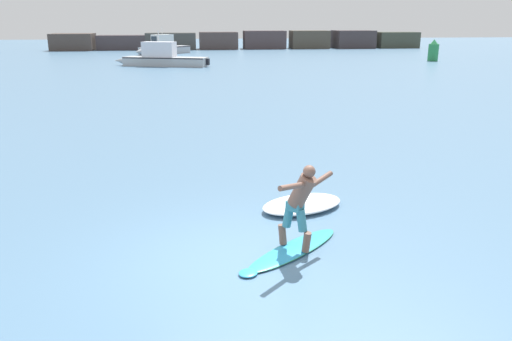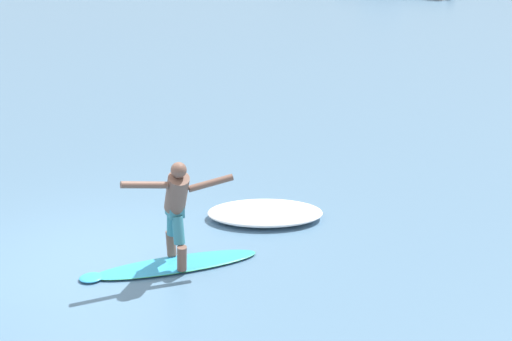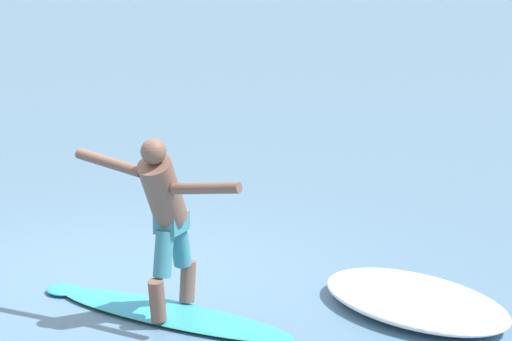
% 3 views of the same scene
% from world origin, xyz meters
% --- Properties ---
extents(ground_plane, '(200.00, 200.00, 0.00)m').
position_xyz_m(ground_plane, '(0.00, 0.00, 0.00)').
color(ground_plane, slate).
extents(rock_jetty_breakwater, '(49.59, 4.37, 2.38)m').
position_xyz_m(rock_jetty_breakwater, '(7.07, 62.00, 1.10)').
color(rock_jetty_breakwater, '#463C37').
rests_on(rock_jetty_breakwater, ground).
extents(surfboard, '(2.15, 1.88, 0.20)m').
position_xyz_m(surfboard, '(1.13, 0.15, 0.03)').
color(surfboard, '#2F9ACD').
rests_on(surfboard, ground).
extents(surfer, '(1.15, 1.09, 1.53)m').
position_xyz_m(surfer, '(1.23, 0.10, 0.96)').
color(surfer, brown).
rests_on(surfer, surfboard).
extents(fishing_boat_near_jetty, '(8.33, 3.98, 2.93)m').
position_xyz_m(fishing_boat_near_jetty, '(-2.53, 36.81, 0.69)').
color(fishing_boat_near_jetty, '#A8ACAF').
rests_on(fishing_boat_near_jetty, ground).
extents(small_boat_offshore, '(6.36, 5.85, 3.10)m').
position_xyz_m(small_boat_offshore, '(-3.02, 52.44, 0.74)').
color(small_boat_offshore, '#A6A8AF').
rests_on(small_boat_offshore, ground).
extents(channel_marker_buoy, '(0.97, 0.97, 2.03)m').
position_xyz_m(channel_marker_buoy, '(23.18, 38.91, 0.92)').
color(channel_marker_buoy, '#288447').
rests_on(channel_marker_buoy, ground).
extents(wave_foam_at_tail, '(2.09, 1.65, 0.20)m').
position_xyz_m(wave_foam_at_tail, '(1.75, 2.12, 0.10)').
color(wave_foam_at_tail, white).
rests_on(wave_foam_at_tail, ground).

